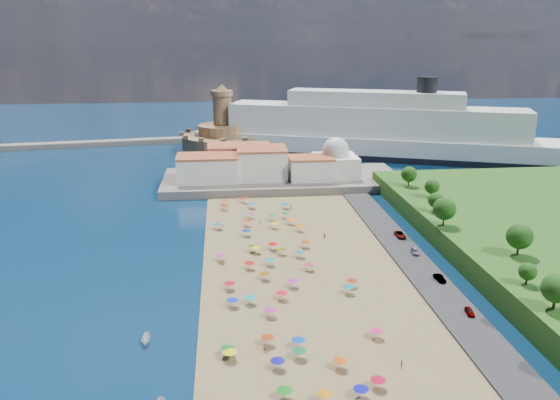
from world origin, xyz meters
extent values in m
plane|color=#071938|center=(0.00, 0.00, 0.00)|extent=(700.00, 700.00, 0.00)
cube|color=#59544C|center=(10.00, 73.00, 1.50)|extent=(90.00, 36.00, 3.00)
cube|color=#59544C|center=(-12.00, 108.00, 1.20)|extent=(18.00, 70.00, 2.40)
cube|color=#59544C|center=(-110.00, 153.00, 1.30)|extent=(199.03, 34.77, 2.60)
cube|color=silver|center=(-18.00, 69.00, 7.50)|extent=(22.00, 14.00, 9.00)
cube|color=silver|center=(2.00, 71.00, 8.50)|extent=(18.00, 16.00, 11.00)
cube|color=silver|center=(20.00, 67.00, 7.00)|extent=(16.00, 12.00, 8.00)
cube|color=silver|center=(-6.00, 83.00, 8.00)|extent=(24.00, 14.00, 10.00)
cube|color=silver|center=(30.00, 71.00, 7.00)|extent=(16.00, 16.00, 8.00)
sphere|color=silver|center=(30.00, 71.00, 13.00)|extent=(10.00, 10.00, 10.00)
cylinder|color=silver|center=(30.00, 71.00, 16.80)|extent=(1.20, 1.20, 1.60)
cylinder|color=#96724B|center=(-12.00, 138.00, 4.00)|extent=(40.00, 40.00, 8.00)
cylinder|color=#96724B|center=(-12.00, 138.00, 10.50)|extent=(24.00, 24.00, 5.00)
cylinder|color=#96724B|center=(-12.00, 138.00, 20.00)|extent=(9.00, 9.00, 14.00)
cylinder|color=#96724B|center=(-12.00, 138.00, 28.20)|extent=(10.40, 10.40, 2.40)
cone|color=#96724B|center=(-12.00, 138.00, 30.90)|extent=(6.00, 6.00, 3.00)
cube|color=black|center=(57.48, 117.49, 1.36)|extent=(167.52, 82.89, 2.73)
cube|color=silver|center=(57.48, 117.49, 5.05)|extent=(166.44, 82.17, 10.11)
cube|color=silver|center=(57.48, 117.49, 16.85)|extent=(133.31, 66.16, 13.48)
cube|color=silver|center=(57.48, 117.49, 26.95)|extent=(79.14, 42.27, 6.74)
cylinder|color=black|center=(78.52, 109.62, 33.69)|extent=(8.98, 8.98, 6.74)
cylinder|color=gray|center=(2.04, 22.14, 1.25)|extent=(0.07, 0.07, 2.00)
cone|color=#DBC60B|center=(2.04, 22.14, 2.15)|extent=(2.50, 2.50, 0.60)
cylinder|color=gray|center=(7.21, 25.08, 1.25)|extent=(0.07, 0.07, 2.00)
cone|color=orange|center=(7.21, 25.08, 2.15)|extent=(2.50, 2.50, 0.60)
cylinder|color=gray|center=(8.74, 6.04, 1.25)|extent=(0.07, 0.07, 2.00)
cone|color=#A13F0E|center=(8.74, 6.04, 2.15)|extent=(2.50, 2.50, 0.60)
cylinder|color=gray|center=(-0.73, -22.95, 1.25)|extent=(0.07, 0.07, 2.00)
cone|color=red|center=(-0.73, -22.95, 2.15)|extent=(2.50, 2.50, 0.60)
cylinder|color=gray|center=(-12.22, -44.58, 1.25)|extent=(0.07, 0.07, 2.00)
cone|color=yellow|center=(-12.22, -44.58, 2.15)|extent=(2.50, 2.50, 0.60)
cylinder|color=gray|center=(-5.83, 48.58, 1.25)|extent=(0.07, 0.07, 2.00)
cone|color=maroon|center=(-5.83, 48.58, 2.15)|extent=(2.50, 2.50, 0.60)
cylinder|color=gray|center=(6.32, -0.60, 1.25)|extent=(0.07, 0.07, 2.00)
cone|color=#0E6781|center=(6.32, -0.60, 2.15)|extent=(2.50, 2.50, 0.60)
cylinder|color=gray|center=(6.37, 30.70, 1.25)|extent=(0.07, 0.07, 2.00)
cone|color=#136C39|center=(6.37, 30.70, 2.15)|extent=(2.50, 2.50, 0.60)
cylinder|color=gray|center=(-3.39, 42.09, 1.25)|extent=(0.07, 0.07, 2.00)
cone|color=#0E6489|center=(-3.39, 42.09, 2.15)|extent=(2.50, 2.50, 0.60)
cylinder|color=gray|center=(-12.52, -43.29, 1.25)|extent=(0.07, 0.07, 2.00)
cone|color=#136C24|center=(-12.52, -43.29, 2.15)|extent=(2.50, 2.50, 0.60)
cylinder|color=gray|center=(-14.55, 23.10, 1.25)|extent=(0.07, 0.07, 2.00)
cone|color=#0F6D8B|center=(-14.55, 23.10, 2.15)|extent=(2.50, 2.50, 0.60)
cylinder|color=gray|center=(-1.61, -4.90, 1.25)|extent=(0.07, 0.07, 2.00)
cone|color=#0E8980|center=(-1.61, -4.90, 2.15)|extent=(2.50, 2.50, 0.60)
cylinder|color=gray|center=(-11.19, -25.12, 1.25)|extent=(0.07, 0.07, 2.00)
cone|color=#0D29B0|center=(-11.19, -25.12, 2.15)|extent=(2.50, 2.50, 0.60)
cylinder|color=gray|center=(-5.21, -40.41, 1.25)|extent=(0.07, 0.07, 2.00)
cone|color=#A4350D|center=(-5.21, -40.41, 2.15)|extent=(2.50, 2.50, 0.60)
cylinder|color=gray|center=(-4.69, 3.47, 1.25)|extent=(0.07, 0.07, 2.00)
cone|color=yellow|center=(-4.69, 3.47, 2.15)|extent=(2.50, 2.50, 0.60)
cylinder|color=gray|center=(1.90, 1.82, 1.25)|extent=(0.07, 0.07, 2.00)
cone|color=#7A690B|center=(1.90, 1.82, 2.15)|extent=(2.50, 2.50, 0.60)
cylinder|color=gray|center=(0.23, -41.88, 1.25)|extent=(0.07, 0.07, 2.00)
cone|color=#0C44A0|center=(0.23, -41.88, 2.15)|extent=(2.50, 2.50, 0.60)
cylinder|color=gray|center=(-6.42, 16.42, 1.25)|extent=(0.07, 0.07, 2.00)
cone|color=#0B2D9A|center=(-6.42, 16.42, 2.15)|extent=(2.50, 2.50, 0.60)
cylinder|color=gray|center=(-5.19, 4.48, 1.25)|extent=(0.07, 0.07, 2.00)
cone|color=#256812|center=(-5.19, 4.48, 2.15)|extent=(2.50, 2.50, 0.60)
cylinder|color=gray|center=(1.95, 29.17, 1.25)|extent=(0.07, 0.07, 2.00)
cone|color=#178140|center=(1.95, 29.17, 2.15)|extent=(2.50, 2.50, 0.60)
cylinder|color=gray|center=(-11.97, 46.54, 1.25)|extent=(0.07, 0.07, 2.00)
cone|color=#FF440B|center=(-11.97, 46.54, 2.15)|extent=(2.50, 2.50, 0.60)
cylinder|color=gray|center=(-6.74, -6.43, 1.25)|extent=(0.07, 0.07, 2.00)
cone|color=red|center=(-6.74, -6.43, 2.15)|extent=(2.50, 2.50, 0.60)
cylinder|color=gray|center=(-3.81, -30.22, 1.25)|extent=(0.07, 0.07, 2.00)
cone|color=#A7238A|center=(-3.81, -30.22, 2.15)|extent=(2.50, 2.50, 0.60)
cylinder|color=gray|center=(9.15, 18.72, 1.25)|extent=(0.07, 0.07, 2.00)
cone|color=#C47508|center=(9.15, 18.72, 2.15)|extent=(2.50, 2.50, 0.60)
cylinder|color=gray|center=(7.41, 40.56, 1.25)|extent=(0.07, 0.07, 2.00)
cone|color=#0C63A1|center=(7.41, 40.56, 2.15)|extent=(2.50, 2.50, 0.60)
cylinder|color=gray|center=(-5.83, 24.61, 1.25)|extent=(0.07, 0.07, 2.00)
cone|color=#A6350D|center=(-5.83, 24.61, 2.15)|extent=(2.50, 2.50, 0.60)
cylinder|color=gray|center=(-4.53, 32.15, 1.25)|extent=(0.07, 0.07, 2.00)
cone|color=#BB287F|center=(-4.53, 32.15, 2.15)|extent=(2.50, 2.50, 0.60)
cylinder|color=gray|center=(2.00, -57.56, 1.25)|extent=(0.07, 0.07, 2.00)
cone|color=#CD770B|center=(2.00, -57.56, 2.15)|extent=(2.50, 2.50, 0.60)
cylinder|color=gray|center=(11.16, -55.07, 1.25)|extent=(0.07, 0.07, 2.00)
cone|color=#A80D2A|center=(11.16, -55.07, 2.15)|extent=(2.50, 2.50, 0.60)
cylinder|color=gray|center=(6.26, -49.13, 1.25)|extent=(0.07, 0.07, 2.00)
cone|color=#C94C10|center=(6.26, -49.13, 2.15)|extent=(2.50, 2.50, 0.60)
cylinder|color=gray|center=(-7.53, -24.26, 1.25)|extent=(0.07, 0.07, 2.00)
cone|color=teal|center=(-7.53, -24.26, 2.15)|extent=(2.50, 2.50, 0.60)
cylinder|color=gray|center=(2.38, -17.35, 1.25)|extent=(0.07, 0.07, 2.00)
cone|color=#AF25A5|center=(2.38, -17.35, 2.15)|extent=(2.50, 2.50, 0.60)
cylinder|color=gray|center=(15.49, -18.60, 1.25)|extent=(0.07, 0.07, 2.00)
cone|color=#87310C|center=(15.49, -18.60, 2.15)|extent=(2.50, 2.50, 0.60)
cylinder|color=gray|center=(-3.87, -56.10, 1.25)|extent=(0.07, 0.07, 2.00)
cone|color=#157818|center=(-3.87, -56.10, 2.15)|extent=(2.50, 2.50, 0.60)
cylinder|color=gray|center=(-12.46, 41.18, 1.25)|extent=(0.07, 0.07, 2.00)
cone|color=#89310C|center=(-12.46, 41.18, 2.15)|extent=(2.50, 2.50, 0.60)
cylinder|color=gray|center=(7.38, -8.67, 1.25)|extent=(0.07, 0.07, 2.00)
cone|color=#B42657|center=(7.38, -8.67, 2.15)|extent=(2.50, 2.50, 0.60)
cylinder|color=gray|center=(0.03, 5.56, 1.25)|extent=(0.07, 0.07, 2.00)
cone|color=red|center=(0.03, 5.56, 2.15)|extent=(2.50, 2.50, 0.60)
cylinder|color=gray|center=(-11.67, -17.12, 1.25)|extent=(0.07, 0.07, 2.00)
cone|color=#AF0E28|center=(-11.67, -17.12, 2.15)|extent=(2.50, 2.50, 0.60)
cylinder|color=gray|center=(-0.10, -45.41, 1.25)|extent=(0.07, 0.07, 2.00)
cone|color=#126637|center=(-0.10, -45.41, 2.15)|extent=(2.50, 2.50, 0.60)
cylinder|color=gray|center=(-3.54, -12.74, 1.25)|extent=(0.07, 0.07, 2.00)
cone|color=brown|center=(-3.54, -12.74, 2.15)|extent=(2.50, 2.50, 0.60)
cylinder|color=gray|center=(14.07, -21.81, 1.25)|extent=(0.07, 0.07, 2.00)
cone|color=#0D7A7D|center=(14.07, -21.81, 2.15)|extent=(2.50, 2.50, 0.60)
cylinder|color=gray|center=(-4.18, -48.06, 1.25)|extent=(0.07, 0.07, 2.00)
cone|color=#140C9D|center=(-4.18, -48.06, 2.15)|extent=(2.50, 2.50, 0.60)
cylinder|color=gray|center=(-13.55, -0.83, 1.25)|extent=(0.07, 0.07, 2.00)
cone|color=#AF2583|center=(-13.55, -0.83, 2.15)|extent=(2.50, 2.50, 0.60)
cylinder|color=gray|center=(7.87, -57.06, 1.25)|extent=(0.07, 0.07, 2.00)
cone|color=#0F0CA6|center=(7.87, -57.06, 2.15)|extent=(2.50, 2.50, 0.60)
cylinder|color=gray|center=(15.06, -40.30, 1.25)|extent=(0.07, 0.07, 2.00)
cone|color=#C92B60|center=(15.06, -40.30, 2.15)|extent=(2.50, 2.50, 0.60)
imported|color=tan|center=(9.07, 39.26, 1.12)|extent=(1.30, 1.07, 1.75)
imported|color=tan|center=(-12.75, 43.87, 1.13)|extent=(1.02, 1.06, 1.77)
imported|color=tan|center=(-13.08, 22.44, 1.19)|extent=(0.81, 1.28, 1.88)
imported|color=tan|center=(-5.90, -42.43, 1.09)|extent=(1.53, 1.35, 1.68)
imported|color=tan|center=(-2.01, 26.03, 1.04)|extent=(0.97, 0.94, 1.58)
imported|color=tan|center=(15.06, 12.20, 1.07)|extent=(1.06, 1.58, 1.64)
imported|color=tan|center=(16.73, -50.05, 1.05)|extent=(0.59, 1.00, 1.60)
imported|color=tan|center=(-13.01, -3.17, 1.05)|extent=(0.89, 0.96, 1.60)
imported|color=white|center=(-27.39, -36.96, 0.74)|extent=(1.67, 3.91, 1.48)
imported|color=gray|center=(36.00, -34.07, 1.30)|extent=(1.90, 3.67, 1.19)
imported|color=gray|center=(36.00, -18.38, 1.35)|extent=(1.85, 4.10, 1.31)
imported|color=gray|center=(36.00, 10.21, 1.39)|extent=(2.33, 4.96, 1.37)
imported|color=gray|center=(36.00, -2.04, 1.34)|extent=(2.48, 4.65, 1.28)
cylinder|color=#382314|center=(47.33, -43.25, 7.51)|extent=(0.50, 0.50, 3.02)
sphere|color=#14380F|center=(47.33, -43.25, 10.22)|extent=(5.43, 5.43, 5.43)
cylinder|color=#382314|center=(48.01, -32.71, 7.01)|extent=(0.50, 0.50, 2.02)
sphere|color=#14380F|center=(48.01, -32.71, 8.83)|extent=(3.64, 3.64, 3.64)
cylinder|color=#382314|center=(54.24, -17.90, 7.65)|extent=(0.50, 0.50, 3.29)
sphere|color=#14380F|center=(54.24, -17.90, 10.61)|extent=(5.93, 5.93, 5.93)
cylinder|color=#382314|center=(45.31, 3.59, 7.67)|extent=(0.50, 0.50, 3.35)
sphere|color=#14380F|center=(45.31, 3.59, 10.69)|extent=(6.03, 6.03, 6.03)
cylinder|color=#382314|center=(47.62, 15.23, 7.23)|extent=(0.50, 0.50, 2.47)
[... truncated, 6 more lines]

